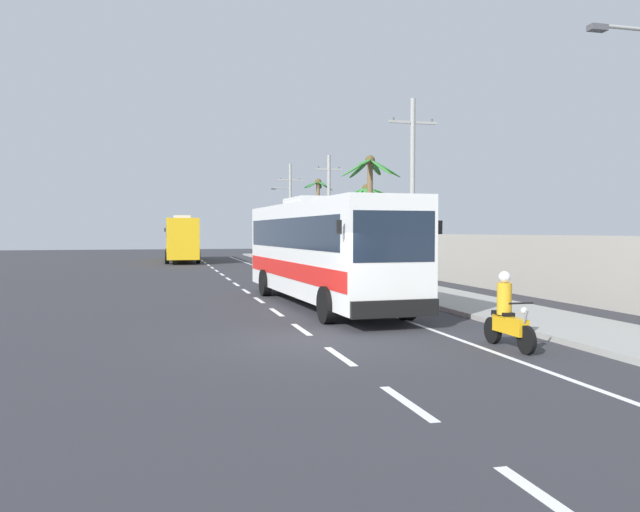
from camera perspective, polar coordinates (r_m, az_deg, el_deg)
ground_plane at (r=14.79m, az=-0.15°, el=-7.68°), size 160.00×160.00×0.00m
sidewalk_kerb at (r=26.37m, az=8.98°, el=-3.20°), size 3.20×90.00×0.14m
lane_markings at (r=29.59m, az=-3.39°, el=-2.72°), size 3.41×71.12×0.01m
boundary_wall at (r=31.52m, az=12.49°, el=-0.28°), size 0.24×60.00×2.41m
coach_bus_foreground at (r=21.85m, az=0.16°, el=0.72°), size 3.37×12.44×3.79m
coach_bus_far_lane at (r=55.07m, az=-12.33°, el=1.60°), size 2.97×12.49×3.87m
motorcycle_beside_bus at (r=31.69m, az=-1.00°, el=-1.17°), size 0.56×1.96×1.67m
motorcycle_trailing at (r=14.43m, az=16.49°, el=-5.30°), size 0.56×1.96×1.67m
pedestrian_near_kerb at (r=32.34m, az=4.53°, el=-0.40°), size 0.36×0.36×1.78m
utility_pole_mid at (r=31.18m, az=8.31°, el=6.16°), size 2.47×0.24×8.95m
utility_pole_far at (r=46.07m, az=0.80°, el=4.29°), size 1.91×0.24×8.07m
utility_pole_distant at (r=61.47m, az=-2.74°, el=4.33°), size 3.03×0.24×9.09m
palm_nearest at (r=53.02m, az=-0.18°, el=4.62°), size 2.61×2.78×6.96m
palm_second at (r=42.02m, az=4.21°, el=4.48°), size 3.36×3.17×5.70m
palm_third at (r=36.44m, az=4.52°, el=5.76°), size 3.67×3.57×6.89m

